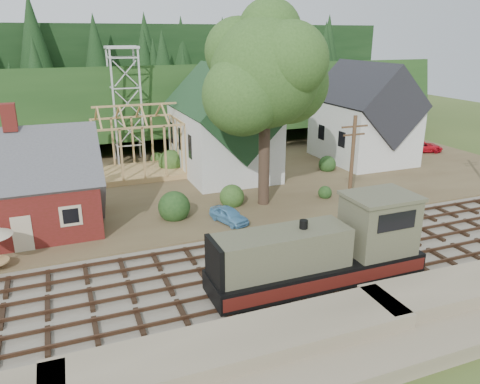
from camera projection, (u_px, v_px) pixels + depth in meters
name	position (u px, v px, depth m)	size (l,w,h in m)	color
ground	(300.00, 263.00, 29.25)	(140.00, 140.00, 0.00)	#384C1E
embankment	(388.00, 341.00, 21.77)	(64.00, 5.00, 1.60)	#7F7259
railroad_bed	(300.00, 262.00, 29.22)	(64.00, 11.00, 0.16)	#726B5B
village_flat	(210.00, 181.00, 45.04)	(64.00, 26.00, 0.30)	brown
hillside	(157.00, 135.00, 66.21)	(70.00, 28.00, 8.00)	#1E3F19
ridge	(137.00, 117.00, 80.29)	(80.00, 20.00, 12.00)	black
depot	(21.00, 192.00, 32.29)	(10.80, 7.41, 9.00)	#531C13
church	(223.00, 125.00, 45.60)	(8.40, 15.17, 13.00)	silver
farmhouse	(364.00, 119.00, 50.72)	(8.40, 10.80, 10.60)	silver
timber_frame	(138.00, 146.00, 45.46)	(8.20, 6.20, 6.99)	tan
lattice_tower	(123.00, 70.00, 48.57)	(3.20, 3.20, 12.12)	silver
big_tree	(267.00, 80.00, 35.60)	(10.90, 8.40, 14.70)	#38281E
telegraph_pole_near	(352.00, 166.00, 34.92)	(2.20, 0.28, 8.00)	#4C331E
locomotive	(326.00, 251.00, 25.87)	(12.28, 3.07, 4.90)	black
car_blue	(229.00, 215.00, 34.56)	(1.39, 3.45, 1.18)	#62A5D3
car_red	(423.00, 146.00, 55.40)	(2.10, 4.55, 1.27)	red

